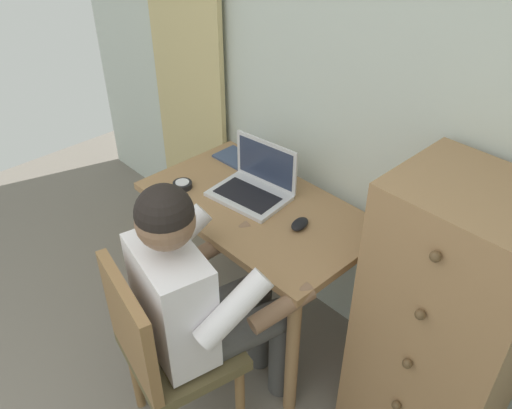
{
  "coord_description": "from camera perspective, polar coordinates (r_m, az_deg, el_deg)",
  "views": [
    {
      "loc": [
        0.94,
        0.51,
        2.1
      ],
      "look_at": [
        -0.34,
        1.72,
        0.85
      ],
      "focal_mm": 36.75,
      "sensor_mm": 36.0,
      "label": 1
    }
  ],
  "objects": [
    {
      "name": "computer_mouse",
      "position": [
        2.21,
        4.79,
        -2.13
      ],
      "size": [
        0.08,
        0.11,
        0.03
      ],
      "primitive_type": "ellipsoid",
      "rotation": [
        0.0,
        0.0,
        0.23
      ],
      "color": "black",
      "rests_on": "desk"
    },
    {
      "name": "dresser",
      "position": [
        2.11,
        19.72,
        -12.48
      ],
      "size": [
        0.53,
        0.47,
        1.22
      ],
      "color": "#9E754C",
      "rests_on": "ground_plane"
    },
    {
      "name": "desk_clock",
      "position": [
        2.47,
        -8.01,
        2.14
      ],
      "size": [
        0.09,
        0.09,
        0.03
      ],
      "color": "black",
      "rests_on": "desk"
    },
    {
      "name": "curtain_panel",
      "position": [
        2.96,
        -7.54,
        14.84
      ],
      "size": [
        0.59,
        0.03,
        2.15
      ],
      "primitive_type": "cube",
      "color": "#CCB77A",
      "rests_on": "ground_plane"
    },
    {
      "name": "desk",
      "position": [
        2.41,
        0.1,
        -2.37
      ],
      "size": [
        1.06,
        0.61,
        0.75
      ],
      "color": "#9E754C",
      "rests_on": "ground_plane"
    },
    {
      "name": "chair",
      "position": [
        2.09,
        -9.98,
        -15.15
      ],
      "size": [
        0.49,
        0.48,
        0.89
      ],
      "color": "brown",
      "rests_on": "ground_plane"
    },
    {
      "name": "wall_back",
      "position": [
        2.11,
        16.24,
        10.17
      ],
      "size": [
        4.8,
        0.05,
        2.5
      ],
      "primitive_type": "cube",
      "color": "silver",
      "rests_on": "ground_plane"
    },
    {
      "name": "laptop",
      "position": [
        2.38,
        -0.13,
        2.23
      ],
      "size": [
        0.37,
        0.29,
        0.24
      ],
      "color": "silver",
      "rests_on": "desk"
    },
    {
      "name": "notebook_pad",
      "position": [
        2.68,
        -2.14,
        5.08
      ],
      "size": [
        0.21,
        0.16,
        0.01
      ],
      "primitive_type": "cube",
      "rotation": [
        0.0,
        0.0,
        0.03
      ],
      "color": "#3D4C6B",
      "rests_on": "desk"
    },
    {
      "name": "person_seated",
      "position": [
        2.01,
        -5.72,
        -9.8
      ],
      "size": [
        0.61,
        0.64,
        1.21
      ],
      "color": "#4C4C4C",
      "rests_on": "ground_plane"
    }
  ]
}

